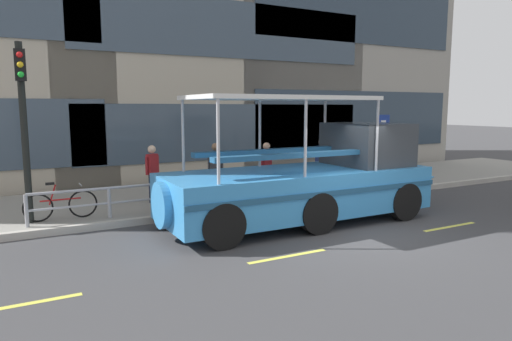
{
  "coord_description": "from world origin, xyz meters",
  "views": [
    {
      "loc": [
        -7.15,
        -8.25,
        2.96
      ],
      "look_at": [
        -1.45,
        2.3,
        1.3
      ],
      "focal_mm": 31.94,
      "sensor_mm": 36.0,
      "label": 1
    }
  ],
  "objects": [
    {
      "name": "pedestrian_mid_left",
      "position": [
        -0.03,
        4.22,
        1.2
      ],
      "size": [
        0.47,
        0.27,
        1.69
      ],
      "color": "black",
      "rests_on": "sidewalk"
    },
    {
      "name": "curb_guardrail",
      "position": [
        -1.3,
        3.45,
        0.72
      ],
      "size": [
        11.36,
        0.09,
        0.81
      ],
      "color": "#9EA0A8",
      "rests_on": "sidewalk"
    },
    {
      "name": "pedestrian_near_stern",
      "position": [
        -3.54,
        4.83,
        1.2
      ],
      "size": [
        0.45,
        0.3,
        1.69
      ],
      "color": "#1E2338",
      "rests_on": "sidewalk"
    },
    {
      "name": "pedestrian_near_bow",
      "position": [
        2.56,
        4.81,
        1.2
      ],
      "size": [
        0.32,
        0.43,
        1.69
      ],
      "color": "#47423D",
      "rests_on": "sidewalk"
    },
    {
      "name": "parking_sign",
      "position": [
        4.7,
        4.07,
        1.9
      ],
      "size": [
        0.6,
        0.12,
        2.53
      ],
      "color": "#4C4F54",
      "rests_on": "sidewalk"
    },
    {
      "name": "leaned_bicycle",
      "position": [
        -6.15,
        3.84,
        0.56
      ],
      "size": [
        1.74,
        0.46,
        0.96
      ],
      "color": "black",
      "rests_on": "sidewalk"
    },
    {
      "name": "sidewalk",
      "position": [
        0.0,
        5.6,
        0.09
      ],
      "size": [
        32.0,
        4.8,
        0.18
      ],
      "primitive_type": "cube",
      "color": "gray",
      "rests_on": "ground_plane"
    },
    {
      "name": "pedestrian_mid_right",
      "position": [
        -1.56,
        4.77,
        1.2
      ],
      "size": [
        0.44,
        0.31,
        1.69
      ],
      "color": "#1E2338",
      "rests_on": "sidewalk"
    },
    {
      "name": "lane_centreline",
      "position": [
        -0.0,
        -0.81,
        0.0
      ],
      "size": [
        25.8,
        0.12,
        0.01
      ],
      "color": "#DBD64C",
      "rests_on": "ground_plane"
    },
    {
      "name": "ground_plane",
      "position": [
        0.0,
        0.0,
        0.0
      ],
      "size": [
        120.0,
        120.0,
        0.0
      ],
      "primitive_type": "plane",
      "color": "#3D3D3F"
    },
    {
      "name": "duck_tour_boat",
      "position": [
        -0.19,
        1.39,
        1.07
      ],
      "size": [
        8.77,
        2.53,
        3.25
      ],
      "color": "#388CD1",
      "rests_on": "ground_plane"
    },
    {
      "name": "traffic_light_pole",
      "position": [
        -6.84,
        3.84,
        2.78
      ],
      "size": [
        0.24,
        0.46,
        4.3
      ],
      "color": "black",
      "rests_on": "sidewalk"
    },
    {
      "name": "curb_edge",
      "position": [
        0.0,
        3.11,
        0.09
      ],
      "size": [
        32.0,
        0.18,
        0.18
      ],
      "primitive_type": "cube",
      "color": "#B2ADA3",
      "rests_on": "ground_plane"
    }
  ]
}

